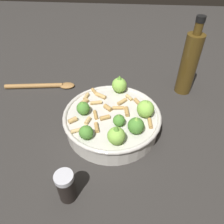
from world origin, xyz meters
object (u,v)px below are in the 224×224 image
cooking_pan (113,119)px  wooden_spoon (44,86)px  olive_oil_bottle (189,63)px  pepper_shaker (66,186)px

cooking_pan → wooden_spoon: size_ratio=1.09×
cooking_pan → olive_oil_bottle: (-0.20, 0.22, 0.07)m
pepper_shaker → wooden_spoon: 0.43m
cooking_pan → olive_oil_bottle: 0.31m
pepper_shaker → olive_oil_bottle: size_ratio=0.32×
olive_oil_bottle → wooden_spoon: (0.02, -0.48, -0.10)m
wooden_spoon → cooking_pan: bearing=55.0°
olive_oil_bottle → wooden_spoon: 0.49m
pepper_shaker → wooden_spoon: bearing=-155.3°
cooking_pan → pepper_shaker: size_ratio=3.34×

